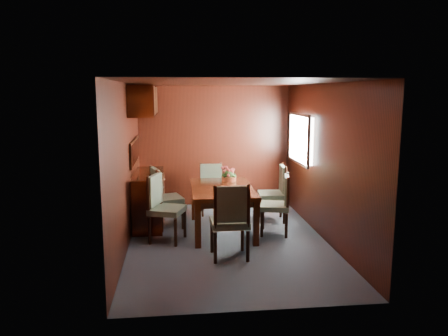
{
  "coord_description": "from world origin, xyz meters",
  "views": [
    {
      "loc": [
        -0.78,
        -6.44,
        2.26
      ],
      "look_at": [
        0.0,
        0.5,
        1.05
      ],
      "focal_mm": 35.0,
      "sensor_mm": 36.0,
      "label": 1
    }
  ],
  "objects": [
    {
      "name": "chair_right_far",
      "position": [
        0.98,
        0.96,
        0.56
      ],
      "size": [
        0.5,
        0.52,
        1.01
      ],
      "rotation": [
        0.0,
        0.0,
        1.48
      ],
      "color": "black",
      "rests_on": "ground"
    },
    {
      "name": "chair_right_near",
      "position": [
        0.86,
        0.22,
        0.54
      ],
      "size": [
        0.54,
        0.56,
        0.98
      ],
      "rotation": [
        0.0,
        0.0,
        1.33
      ],
      "color": "black",
      "rests_on": "ground"
    },
    {
      "name": "flower_centerpiece",
      "position": [
        0.13,
        0.94,
        0.87
      ],
      "size": [
        0.27,
        0.27,
        0.27
      ],
      "color": "#CA683D",
      "rests_on": "dining_table"
    },
    {
      "name": "dining_table",
      "position": [
        -0.04,
        0.44,
        0.64
      ],
      "size": [
        1.0,
        1.6,
        0.75
      ],
      "rotation": [
        0.0,
        0.0,
        -0.01
      ],
      "color": "black",
      "rests_on": "ground"
    },
    {
      "name": "room_shell",
      "position": [
        -0.1,
        0.33,
        1.63
      ],
      "size": [
        3.06,
        4.52,
        2.41
      ],
      "color": "black",
      "rests_on": "ground"
    },
    {
      "name": "chair_left_near",
      "position": [
        -1.0,
        0.1,
        0.58
      ],
      "size": [
        0.62,
        0.63,
        1.05
      ],
      "rotation": [
        0.0,
        0.0,
        -1.92
      ],
      "color": "black",
      "rests_on": "ground"
    },
    {
      "name": "sideboard",
      "position": [
        -1.25,
        1.0,
        0.45
      ],
      "size": [
        0.48,
        1.4,
        0.9
      ],
      "primitive_type": "cube",
      "color": "black",
      "rests_on": "ground"
    },
    {
      "name": "chair_left_far",
      "position": [
        -1.01,
        0.76,
        0.58
      ],
      "size": [
        0.6,
        0.61,
        1.05
      ],
      "rotation": [
        0.0,
        0.0,
        -1.28
      ],
      "color": "black",
      "rests_on": "ground"
    },
    {
      "name": "ground",
      "position": [
        0.0,
        0.0,
        0.0
      ],
      "size": [
        4.5,
        4.5,
        0.0
      ],
      "primitive_type": "plane",
      "color": "#3B4751",
      "rests_on": "ground"
    },
    {
      "name": "chair_foot",
      "position": [
        -0.11,
        1.61,
        0.52
      ],
      "size": [
        0.45,
        0.44,
        0.94
      ],
      "rotation": [
        0.0,
        0.0,
        3.16
      ],
      "color": "black",
      "rests_on": "ground"
    },
    {
      "name": "chair_head",
      "position": [
        -0.06,
        -0.79,
        0.59
      ],
      "size": [
        0.52,
        0.5,
        1.07
      ],
      "rotation": [
        0.0,
        0.0,
        0.02
      ],
      "color": "black",
      "rests_on": "ground"
    }
  ]
}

